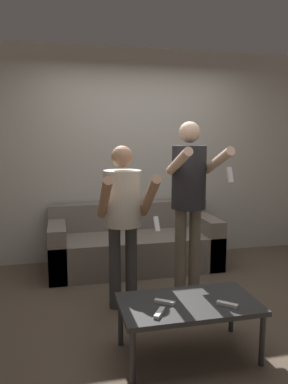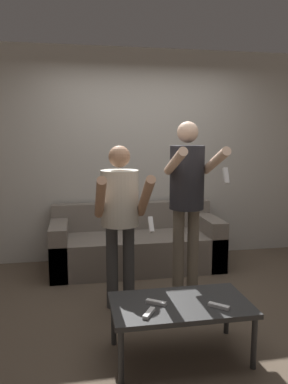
% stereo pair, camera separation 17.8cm
% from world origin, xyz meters
% --- Properties ---
extents(ground_plane, '(14.00, 14.00, 0.00)m').
position_xyz_m(ground_plane, '(0.00, 0.00, 0.00)').
color(ground_plane, brown).
extents(wall_back, '(6.40, 0.06, 2.70)m').
position_xyz_m(wall_back, '(0.00, 1.64, 1.35)').
color(wall_back, '#B7B2A8').
rests_on(wall_back, ground_plane).
extents(couch, '(2.04, 0.80, 0.76)m').
position_xyz_m(couch, '(-0.15, 1.20, 0.27)').
color(couch, slate).
rests_on(couch, ground_plane).
extents(person_standing_left, '(0.47, 0.71, 1.52)m').
position_xyz_m(person_standing_left, '(-0.46, 0.13, 0.95)').
color(person_standing_left, '#383838').
rests_on(person_standing_left, ground_plane).
extents(person_standing_right, '(0.44, 0.69, 1.74)m').
position_xyz_m(person_standing_right, '(0.17, 0.14, 1.09)').
color(person_standing_right, '#6B6051').
rests_on(person_standing_right, ground_plane).
extents(coffee_table, '(1.01, 0.56, 0.42)m').
position_xyz_m(coffee_table, '(-0.13, -0.73, 0.38)').
color(coffee_table, '#2D2D2D').
rests_on(coffee_table, ground_plane).
extents(remote_near, '(0.11, 0.15, 0.02)m').
position_xyz_m(remote_near, '(-0.39, -0.87, 0.43)').
color(remote_near, white).
rests_on(remote_near, coffee_table).
extents(remote_mid, '(0.14, 0.13, 0.02)m').
position_xyz_m(remote_mid, '(0.11, -0.85, 0.43)').
color(remote_mid, white).
rests_on(remote_mid, coffee_table).
extents(remote_far, '(0.14, 0.11, 0.02)m').
position_xyz_m(remote_far, '(-0.31, -0.72, 0.43)').
color(remote_far, white).
rests_on(remote_far, coffee_table).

